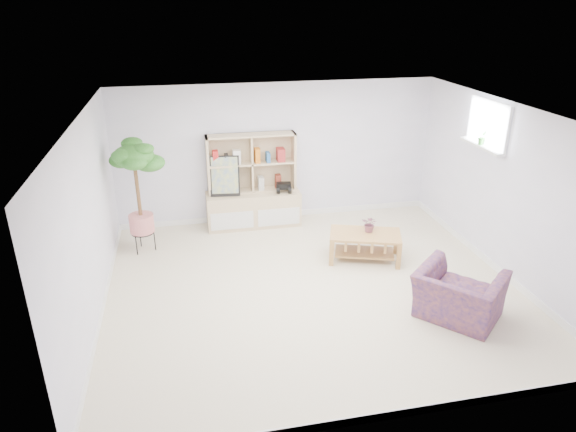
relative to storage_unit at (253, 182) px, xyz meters
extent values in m
cube|color=beige|center=(0.47, -2.24, -0.80)|extent=(5.50, 5.00, 0.01)
cube|color=silver|center=(0.47, -2.24, 1.60)|extent=(5.50, 5.00, 0.01)
cube|color=silver|center=(0.47, 0.26, 0.40)|extent=(5.50, 0.01, 2.40)
cube|color=silver|center=(0.47, -4.74, 0.40)|extent=(5.50, 0.01, 2.40)
cube|color=silver|center=(-2.28, -2.24, 0.40)|extent=(0.01, 5.00, 2.40)
cube|color=silver|center=(3.22, -2.24, 0.40)|extent=(0.01, 5.00, 2.40)
cube|color=white|center=(3.14, -1.64, 0.88)|extent=(0.14, 1.00, 0.04)
imported|color=#2E6C3A|center=(1.54, -1.57, -0.24)|extent=(0.31, 0.30, 0.26)
imported|color=navy|center=(2.05, -3.32, -0.44)|extent=(1.28, 1.29, 0.72)
imported|color=#23691A|center=(3.14, -1.62, 1.01)|extent=(0.15, 0.13, 0.22)
camera|label=1|loc=(-1.10, -8.16, 2.87)|focal=32.00mm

